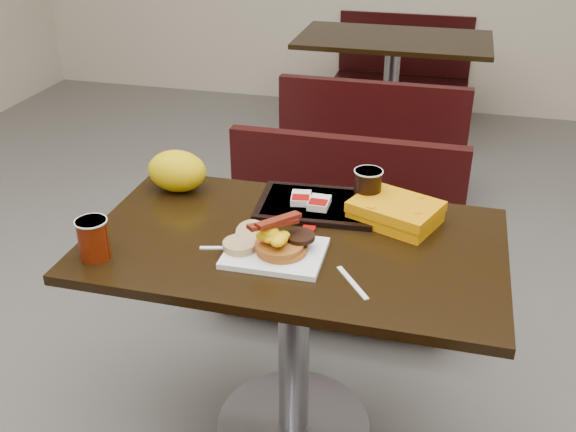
% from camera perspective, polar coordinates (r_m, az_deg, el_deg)
% --- Properties ---
extents(floor, '(6.00, 7.00, 0.01)m').
position_cam_1_polar(floor, '(2.38, 0.47, -17.89)').
color(floor, slate).
rests_on(floor, ground).
extents(table_near, '(1.20, 0.70, 0.75)m').
position_cam_1_polar(table_near, '(2.12, 0.51, -10.85)').
color(table_near, black).
rests_on(table_near, floor).
extents(bench_near_n, '(1.00, 0.46, 0.72)m').
position_cam_1_polar(bench_near_n, '(2.70, 4.11, -1.95)').
color(bench_near_n, black).
rests_on(bench_near_n, floor).
extents(table_far, '(1.20, 0.70, 0.75)m').
position_cam_1_polar(table_far, '(4.42, 8.82, 10.31)').
color(table_far, black).
rests_on(table_far, floor).
extents(bench_far_s, '(1.00, 0.46, 0.72)m').
position_cam_1_polar(bench_far_s, '(3.77, 7.56, 6.97)').
color(bench_far_s, black).
rests_on(bench_far_s, floor).
extents(bench_far_n, '(1.00, 0.46, 0.72)m').
position_cam_1_polar(bench_far_n, '(5.10, 9.74, 12.45)').
color(bench_far_n, black).
rests_on(bench_far_n, floor).
extents(platter, '(0.27, 0.22, 0.02)m').
position_cam_1_polar(platter, '(1.83, -1.14, -3.22)').
color(platter, white).
rests_on(platter, table_near).
extents(pancake_stack, '(0.17, 0.17, 0.03)m').
position_cam_1_polar(pancake_stack, '(1.81, -0.54, -2.69)').
color(pancake_stack, '#AA631C').
rests_on(pancake_stack, platter).
extents(sausage_patty, '(0.10, 0.10, 0.01)m').
position_cam_1_polar(sausage_patty, '(1.82, 1.07, -1.78)').
color(sausage_patty, black).
rests_on(sausage_patty, pancake_stack).
extents(scrambled_eggs, '(0.12, 0.11, 0.05)m').
position_cam_1_polar(scrambled_eggs, '(1.79, -1.61, -1.66)').
color(scrambled_eggs, yellow).
rests_on(scrambled_eggs, pancake_stack).
extents(bacon_strips, '(0.15, 0.16, 0.01)m').
position_cam_1_polar(bacon_strips, '(1.78, -1.28, -0.59)').
color(bacon_strips, '#420F04').
rests_on(bacon_strips, scrambled_eggs).
extents(muffin_bottom, '(0.10, 0.10, 0.02)m').
position_cam_1_polar(muffin_bottom, '(1.83, -4.20, -2.53)').
color(muffin_bottom, tan).
rests_on(muffin_bottom, platter).
extents(muffin_top, '(0.10, 0.10, 0.05)m').
position_cam_1_polar(muffin_top, '(1.87, -3.20, -1.50)').
color(muffin_top, tan).
rests_on(muffin_top, platter).
extents(coffee_cup_near, '(0.09, 0.09, 0.12)m').
position_cam_1_polar(coffee_cup_near, '(1.87, -16.49, -1.93)').
color(coffee_cup_near, maroon).
rests_on(coffee_cup_near, table_near).
extents(fork, '(0.13, 0.06, 0.00)m').
position_cam_1_polar(fork, '(1.88, -6.21, -2.76)').
color(fork, white).
rests_on(fork, table_near).
extents(knife, '(0.11, 0.14, 0.00)m').
position_cam_1_polar(knife, '(1.73, 5.60, -5.76)').
color(knife, white).
rests_on(knife, table_near).
extents(condiment_ketchup, '(0.04, 0.03, 0.01)m').
position_cam_1_polar(condiment_ketchup, '(1.96, 1.82, -1.12)').
color(condiment_ketchup, '#8C0504').
rests_on(condiment_ketchup, table_near).
extents(tray, '(0.39, 0.29, 0.02)m').
position_cam_1_polar(tray, '(2.09, 2.51, 0.98)').
color(tray, black).
rests_on(tray, table_near).
extents(hashbrown_sleeve_left, '(0.07, 0.09, 0.02)m').
position_cam_1_polar(hashbrown_sleeve_left, '(2.08, 1.13, 1.56)').
color(hashbrown_sleeve_left, silver).
rests_on(hashbrown_sleeve_left, tray).
extents(hashbrown_sleeve_right, '(0.06, 0.09, 0.02)m').
position_cam_1_polar(hashbrown_sleeve_right, '(2.05, 2.72, 1.14)').
color(hashbrown_sleeve_right, silver).
rests_on(hashbrown_sleeve_right, tray).
extents(coffee_cup_far, '(0.11, 0.11, 0.12)m').
position_cam_1_polar(coffee_cup_far, '(2.06, 6.91, 2.45)').
color(coffee_cup_far, black).
rests_on(coffee_cup_far, tray).
extents(clamshell, '(0.30, 0.27, 0.07)m').
position_cam_1_polar(clamshell, '(2.01, 9.28, 0.36)').
color(clamshell, orange).
rests_on(clamshell, table_near).
extents(paper_bag, '(0.20, 0.15, 0.14)m').
position_cam_1_polar(paper_bag, '(2.20, -9.58, 3.88)').
color(paper_bag, '#FAEB08').
rests_on(paper_bag, table_near).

